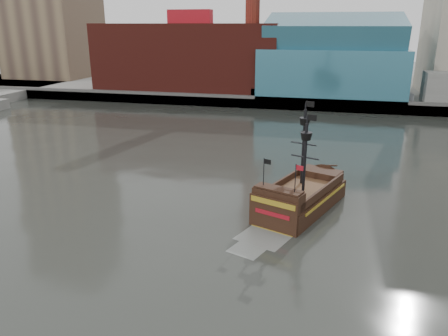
# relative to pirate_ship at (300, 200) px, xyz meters

# --- Properties ---
(ground) EXTENTS (400.00, 400.00, 0.00)m
(ground) POSITION_rel_pirate_ship_xyz_m (-8.51, -11.21, -0.98)
(ground) COLOR #282A25
(ground) RESTS_ON ground
(promenade_far) EXTENTS (220.00, 60.00, 2.00)m
(promenade_far) POSITION_rel_pirate_ship_xyz_m (-8.51, 80.79, 0.02)
(promenade_far) COLOR slate
(promenade_far) RESTS_ON ground
(seawall) EXTENTS (220.00, 1.00, 2.60)m
(seawall) POSITION_rel_pirate_ship_xyz_m (-8.51, 51.29, 0.32)
(seawall) COLOR #4C4C49
(seawall) RESTS_ON ground
(pirate_ship) EXTENTS (9.12, 15.04, 10.82)m
(pirate_ship) POSITION_rel_pirate_ship_xyz_m (0.00, 0.00, 0.00)
(pirate_ship) COLOR black
(pirate_ship) RESTS_ON ground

